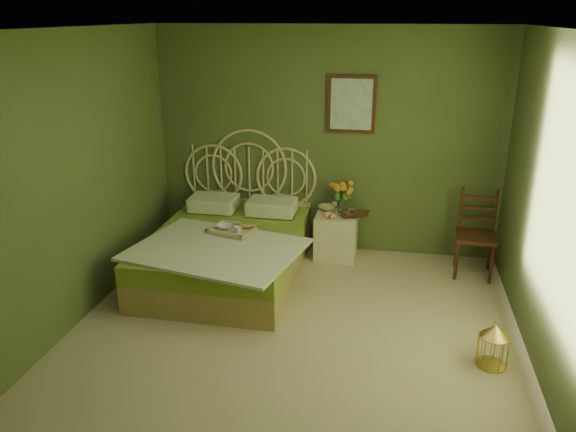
% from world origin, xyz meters
% --- Properties ---
extents(floor, '(4.50, 4.50, 0.00)m').
position_xyz_m(floor, '(0.00, 0.00, 0.00)').
color(floor, tan).
rests_on(floor, ground).
extents(ceiling, '(4.50, 4.50, 0.00)m').
position_xyz_m(ceiling, '(0.00, 0.00, 2.60)').
color(ceiling, silver).
rests_on(ceiling, wall_back).
extents(wall_back, '(4.00, 0.00, 4.00)m').
position_xyz_m(wall_back, '(0.00, 2.25, 1.30)').
color(wall_back, '#556133').
rests_on(wall_back, floor).
extents(wall_left, '(0.00, 4.50, 4.50)m').
position_xyz_m(wall_left, '(-2.00, 0.00, 1.30)').
color(wall_left, '#556133').
rests_on(wall_left, floor).
extents(wall_right, '(0.00, 4.50, 4.50)m').
position_xyz_m(wall_right, '(2.00, 0.00, 1.30)').
color(wall_right, '#556133').
rests_on(wall_right, floor).
extents(wall_art, '(0.54, 0.04, 0.64)m').
position_xyz_m(wall_art, '(0.27, 2.22, 1.75)').
color(wall_art, '#331B0E').
rests_on(wall_art, wall_back).
extents(bed, '(1.80, 2.27, 1.41)m').
position_xyz_m(bed, '(-0.93, 1.27, 0.31)').
color(bed, tan).
rests_on(bed, floor).
extents(nightstand, '(0.47, 0.48, 0.95)m').
position_xyz_m(nightstand, '(0.18, 1.99, 0.35)').
color(nightstand, beige).
rests_on(nightstand, floor).
extents(chair, '(0.45, 0.45, 0.94)m').
position_xyz_m(chair, '(1.70, 1.85, 0.52)').
color(chair, '#331B0E').
rests_on(chair, floor).
extents(birdcage, '(0.24, 0.24, 0.37)m').
position_xyz_m(birdcage, '(1.67, 0.04, 0.18)').
color(birdcage, gold).
rests_on(birdcage, floor).
extents(book_lower, '(0.24, 0.26, 0.02)m').
position_xyz_m(book_lower, '(0.35, 2.00, 0.53)').
color(book_lower, '#381E0F').
rests_on(book_lower, nightstand).
extents(book_upper, '(0.23, 0.28, 0.02)m').
position_xyz_m(book_upper, '(0.35, 2.00, 0.55)').
color(book_upper, '#472819').
rests_on(book_upper, nightstand).
extents(cereal_bowl, '(0.21, 0.21, 0.04)m').
position_xyz_m(cereal_bowl, '(-0.95, 1.25, 0.56)').
color(cereal_bowl, white).
rests_on(cereal_bowl, bed).
extents(coffee_cup, '(0.10, 0.10, 0.08)m').
position_xyz_m(coffee_cup, '(-0.77, 1.14, 0.58)').
color(coffee_cup, white).
rests_on(coffee_cup, bed).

